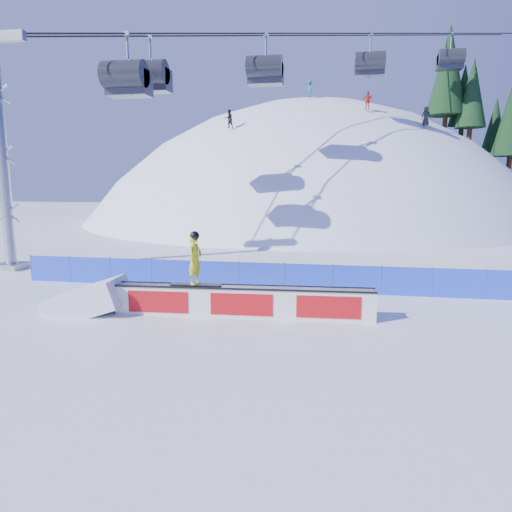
# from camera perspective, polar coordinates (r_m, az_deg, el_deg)

# --- Properties ---
(ground) EXTENTS (160.00, 160.00, 0.00)m
(ground) POSITION_cam_1_polar(r_m,az_deg,el_deg) (15.49, -2.07, -8.13)
(ground) COLOR white
(ground) RESTS_ON ground
(snow_hill) EXTENTS (64.00, 64.00, 64.00)m
(snow_hill) POSITION_cam_1_polar(r_m,az_deg,el_deg) (60.90, 6.49, -12.56)
(snow_hill) COLOR white
(snow_hill) RESTS_ON ground
(safety_fence) EXTENTS (22.05, 0.05, 1.30)m
(safety_fence) POSITION_cam_1_polar(r_m,az_deg,el_deg) (19.62, 0.66, -2.56)
(safety_fence) COLOR blue
(safety_fence) RESTS_ON ground
(chairlift) EXTENTS (40.80, 41.70, 22.00)m
(chairlift) POSITION_cam_1_polar(r_m,az_deg,el_deg) (43.71, 12.99, 25.38)
(chairlift) COLOR #959BA3
(chairlift) RESTS_ON ground
(rail_box) EXTENTS (9.03, 1.15, 1.08)m
(rail_box) POSITION_cam_1_polar(r_m,az_deg,el_deg) (15.85, -1.68, -5.72)
(rail_box) COLOR white
(rail_box) RESTS_ON ground
(snow_ramp) EXTENTS (2.91, 1.92, 1.75)m
(snow_ramp) POSITION_cam_1_polar(r_m,az_deg,el_deg) (17.68, -20.15, -6.49)
(snow_ramp) COLOR white
(snow_ramp) RESTS_ON ground
(snowboarder) EXTENTS (1.82, 0.72, 1.89)m
(snowboarder) POSITION_cam_1_polar(r_m,az_deg,el_deg) (15.85, -7.62, -0.33)
(snowboarder) COLOR black
(snowboarder) RESTS_ON rail_box
(distant_skiers) EXTENTS (18.37, 9.28, 5.53)m
(distant_skiers) POSITION_cam_1_polar(r_m,az_deg,el_deg) (45.76, 8.61, 18.28)
(distant_skiers) COLOR black
(distant_skiers) RESTS_ON ground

